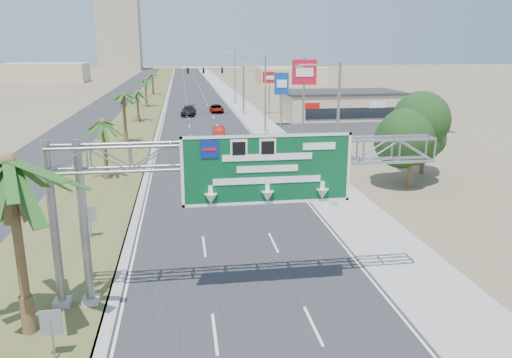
{
  "coord_description": "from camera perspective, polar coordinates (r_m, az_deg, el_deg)",
  "views": [
    {
      "loc": [
        -2.95,
        -10.54,
        10.98
      ],
      "look_at": [
        0.8,
        14.74,
        4.2
      ],
      "focal_mm": 35.0,
      "sensor_mm": 36.0,
      "label": 1
    }
  ],
  "objects": [
    {
      "name": "tower_distant",
      "position": [
        262.23,
        -15.37,
        15.78
      ],
      "size": [
        20.0,
        16.0,
        35.0
      ],
      "primitive_type": "cube",
      "color": "tan",
      "rests_on": "ground"
    },
    {
      "name": "sidewalk_right",
      "position": [
        121.57,
        -3.03,
        9.69
      ],
      "size": [
        4.0,
        300.0,
        0.1
      ],
      "primitive_type": "cube",
      "color": "#9E9B93",
      "rests_on": "ground"
    },
    {
      "name": "palm_row_e",
      "position": [
        95.94,
        -12.56,
        11.0
      ],
      "size": [
        3.99,
        3.99,
        6.15
      ],
      "color": "brown",
      "rests_on": "ground"
    },
    {
      "name": "car_far",
      "position": [
        83.46,
        -7.71,
        7.71
      ],
      "size": [
        2.78,
        5.58,
        1.56
      ],
      "primitive_type": "imported",
      "rotation": [
        0.0,
        0.0,
        -0.12
      ],
      "color": "black",
      "rests_on": "ground"
    },
    {
      "name": "palm_row_c",
      "position": [
        59.14,
        -14.94,
        9.21
      ],
      "size": [
        3.99,
        3.99,
        6.75
      ],
      "color": "brown",
      "rests_on": "ground"
    },
    {
      "name": "road",
      "position": [
        121.07,
        -7.09,
        9.55
      ],
      "size": [
        12.0,
        300.0,
        0.02
      ],
      "primitive_type": "cube",
      "color": "#28282B",
      "rests_on": "ground"
    },
    {
      "name": "oak_near",
      "position": [
        41.22,
        17.59,
        5.16
      ],
      "size": [
        4.5,
        4.5,
        6.8
      ],
      "color": "brown",
      "rests_on": "ground"
    },
    {
      "name": "pole_sign_red_far",
      "position": [
        84.52,
        1.52,
        11.21
      ],
      "size": [
        2.2,
        0.87,
        7.17
      ],
      "color": "gray",
      "rests_on": "ground"
    },
    {
      "name": "oak_far",
      "position": [
        46.19,
        18.75,
        5.15
      ],
      "size": [
        3.5,
        3.5,
        5.6
      ],
      "color": "brown",
      "rests_on": "ground"
    },
    {
      "name": "car_left_lane",
      "position": [
        50.56,
        -7.34,
        2.97
      ],
      "size": [
        1.81,
        4.03,
        1.34
      ],
      "primitive_type": "imported",
      "rotation": [
        0.0,
        0.0,
        0.06
      ],
      "color": "black",
      "rests_on": "ground"
    },
    {
      "name": "building_distant_left",
      "position": [
        175.83,
        -22.7,
        11.14
      ],
      "size": [
        24.0,
        14.0,
        6.0
      ],
      "primitive_type": "cube",
      "color": "#CCAF89",
      "rests_on": "ground"
    },
    {
      "name": "median_signback_a",
      "position": [
        19.69,
        -22.35,
        -15.3
      ],
      "size": [
        0.75,
        0.08,
        2.08
      ],
      "color": "gray",
      "rests_on": "ground"
    },
    {
      "name": "car_right_lane",
      "position": [
        87.15,
        -4.53,
        8.02
      ],
      "size": [
        2.26,
        4.78,
        1.32
      ],
      "primitive_type": "imported",
      "rotation": [
        0.0,
        0.0,
        0.02
      ],
      "color": "gray",
      "rests_on": "ground"
    },
    {
      "name": "building_distant_right",
      "position": [
        154.33,
        4.0,
        11.68
      ],
      "size": [
        20.0,
        12.0,
        5.0
      ],
      "primitive_type": "cube",
      "color": "#CCAF89",
      "rests_on": "ground"
    },
    {
      "name": "streetlight_mid",
      "position": [
        63.68,
        0.89,
        9.2
      ],
      "size": [
        3.27,
        0.44,
        10.0
      ],
      "color": "gray",
      "rests_on": "ground"
    },
    {
      "name": "sign_gantry",
      "position": [
        21.13,
        -3.07,
        1.37
      ],
      "size": [
        16.75,
        1.24,
        7.5
      ],
      "color": "gray",
      "rests_on": "ground"
    },
    {
      "name": "pole_sign_blue",
      "position": [
        70.71,
        2.94,
        10.58
      ],
      "size": [
        2.02,
        0.53,
        7.74
      ],
      "color": "gray",
      "rests_on": "ground"
    },
    {
      "name": "palm_row_b",
      "position": [
        43.47,
        -17.11,
        6.17
      ],
      "size": [
        3.99,
        3.99,
        5.95
      ],
      "color": "brown",
      "rests_on": "ground"
    },
    {
      "name": "store_building",
      "position": [
        81.0,
        9.67,
        8.29
      ],
      "size": [
        18.0,
        10.0,
        4.0
      ],
      "primitive_type": "cube",
      "color": "#CCAF89",
      "rests_on": "ground"
    },
    {
      "name": "streetlight_far",
      "position": [
        99.27,
        -2.53,
        11.22
      ],
      "size": [
        3.27,
        0.44,
        10.0
      ],
      "color": "gray",
      "rests_on": "ground"
    },
    {
      "name": "palm_near",
      "position": [
        19.98,
        -26.47,
        1.59
      ],
      "size": [
        5.7,
        5.7,
        8.35
      ],
      "color": "brown",
      "rests_on": "ground"
    },
    {
      "name": "signal_mast",
      "position": [
        83.13,
        -2.84,
        10.62
      ],
      "size": [
        10.28,
        0.71,
        8.0
      ],
      "color": "gray",
      "rests_on": "ground"
    },
    {
      "name": "opposing_road",
      "position": [
        121.85,
        -15.21,
        9.19
      ],
      "size": [
        8.0,
        300.0,
        0.02
      ],
      "primitive_type": "cube",
      "color": "#28282B",
      "rests_on": "ground"
    },
    {
      "name": "palm_row_f",
      "position": [
        120.88,
        -11.76,
        11.59
      ],
      "size": [
        3.99,
        3.99,
        5.75
      ],
      "color": "brown",
      "rests_on": "ground"
    },
    {
      "name": "car_mid_lane",
      "position": [
        62.65,
        -4.26,
        5.36
      ],
      "size": [
        1.51,
        4.17,
        1.37
      ],
      "primitive_type": "imported",
      "rotation": [
        0.0,
        0.0,
        -0.02
      ],
      "color": "maroon",
      "rests_on": "ground"
    },
    {
      "name": "median_grass",
      "position": [
        121.24,
        -11.88,
        9.38
      ],
      "size": [
        7.0,
        300.0,
        0.12
      ],
      "primitive_type": "cube",
      "color": "#4F5B28",
      "rests_on": "ground"
    },
    {
      "name": "streetlight_near",
      "position": [
        34.69,
        8.93,
        4.24
      ],
      "size": [
        3.27,
        0.44,
        10.0
      ],
      "color": "gray",
      "rests_on": "ground"
    },
    {
      "name": "palm_row_d",
      "position": [
        77.1,
        -13.46,
        9.58
      ],
      "size": [
        3.99,
        3.99,
        5.45
      ],
      "color": "brown",
      "rests_on": "ground"
    },
    {
      "name": "pole_sign_red_near",
      "position": [
        50.03,
        5.52,
        11.3
      ],
      "size": [
        2.41,
        0.78,
        9.99
      ],
      "color": "gray",
      "rests_on": "ground"
    },
    {
      "name": "median_signback_b",
      "position": [
        30.59,
        -18.48,
        -4.08
      ],
      "size": [
        0.75,
        0.08,
        2.08
      ],
      "color": "gray",
      "rests_on": "ground"
    }
  ]
}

